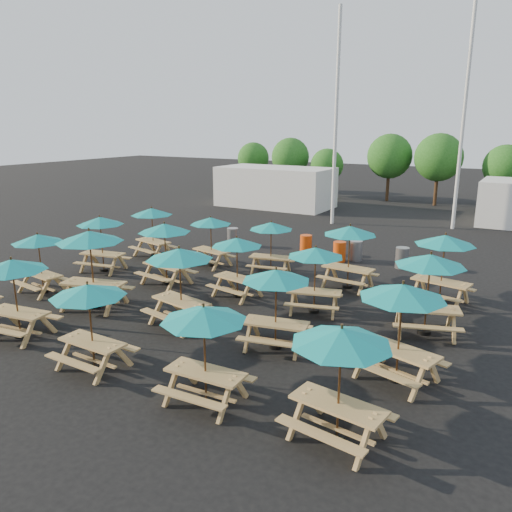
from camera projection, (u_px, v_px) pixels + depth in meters
The scene contains 34 objects.
ground at pixel (234, 296), 17.14m from camera, with size 120.00×120.00×0.00m, color black.
picnic_unit_1 at pixel (38, 243), 17.10m from camera, with size 1.94×1.94×2.11m.
picnic_unit_2 at pixel (100, 225), 19.67m from camera, with size 2.15×2.15×2.23m.
picnic_unit_3 at pixel (152, 215), 21.87m from camera, with size 2.16×2.16×2.21m.
picnic_unit_4 at pixel (12, 270), 13.42m from camera, with size 2.09×2.09×2.25m.
picnic_unit_5 at pixel (90, 242), 15.56m from camera, with size 2.58×2.58×2.55m.
picnic_unit_6 at pixel (165, 232), 17.98m from camera, with size 2.14×2.14×2.30m.
picnic_unit_7 at pixel (211, 224), 20.43m from camera, with size 1.99×1.99×2.08m.
picnic_unit_8 at pixel (88, 296), 11.63m from camera, with size 1.80×1.80×2.16m.
picnic_unit_9 at pixel (179, 259), 14.20m from camera, with size 2.26×2.26×2.35m.
picnic_unit_10 at pixel (237, 246), 16.67m from camera, with size 1.99×1.99×2.09m.
picnic_unit_11 at pixel (271, 229), 19.38m from camera, with size 2.03×2.03×2.08m.
picnic_unit_12 at pixel (204, 321), 10.15m from camera, with size 1.87×1.87×2.18m.
picnic_unit_13 at pixel (276, 281), 12.74m from camera, with size 2.12×2.12×2.18m.
picnic_unit_14 at pixel (315, 257), 15.26m from camera, with size 2.14×2.14×2.12m.
picnic_unit_15 at pixel (350, 235), 17.59m from camera, with size 2.03×2.03×2.30m.
picnic_unit_16 at pixel (341, 344), 8.88m from camera, with size 2.09×2.09×2.26m.
picnic_unit_17 at pixel (402, 298), 11.02m from camera, with size 2.39×2.39×2.35m.
picnic_unit_18 at pixel (430, 266), 13.60m from camera, with size 2.43×2.43×2.34m.
picnic_unit_19 at pixel (445, 245), 16.01m from camera, with size 2.24×2.24×2.33m.
waste_bin_0 at pixel (233, 237), 24.26m from camera, with size 0.54×0.54×0.87m, color gray.
waste_bin_1 at pixel (306, 244), 22.72m from camera, with size 0.54×0.54×0.87m, color #DA450C.
waste_bin_2 at pixel (339, 252), 21.44m from camera, with size 0.54×0.54×0.87m, color #DA450C.
waste_bin_3 at pixel (356, 251), 21.61m from camera, with size 0.54×0.54×0.87m, color gray.
waste_bin_4 at pixel (402, 258), 20.44m from camera, with size 0.54×0.54×0.87m, color gray.
mast_0 at pixel (336, 120), 28.29m from camera, with size 0.20×0.20×12.00m, color silver.
mast_1 at pixel (464, 119), 26.81m from camera, with size 0.20×0.20×12.00m, color silver.
event_tent_0 at pixel (275, 187), 35.72m from camera, with size 8.00×4.00×2.80m, color silver.
tree_0 at pixel (253, 158), 44.37m from camera, with size 2.80×2.80×4.24m.
tree_1 at pixel (290, 157), 41.06m from camera, with size 3.11×3.11×4.72m.
tree_2 at pixel (327, 165), 39.36m from camera, with size 2.59×2.59×3.93m.
tree_3 at pixel (390, 156), 37.79m from camera, with size 3.36×3.36×5.09m.
tree_4 at pixel (439, 157), 35.62m from camera, with size 3.41×3.41×5.17m.
tree_5 at pixel (505, 166), 33.99m from camera, with size 2.94×2.94×4.45m.
Camera 1 is at (8.80, -13.65, 5.72)m, focal length 35.00 mm.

